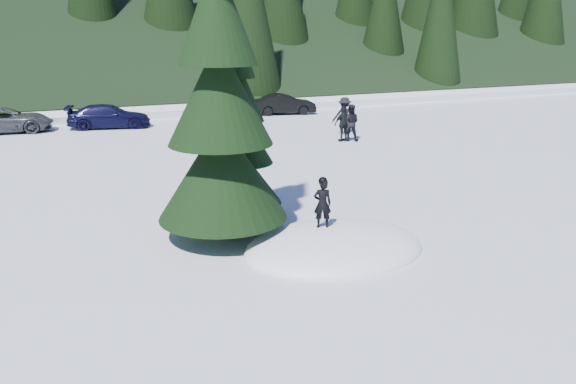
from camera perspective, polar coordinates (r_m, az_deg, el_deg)
name	(u,v)px	position (r m, az deg, el deg)	size (l,w,h in m)	color
ground	(334,249)	(13.63, 4.74, -5.75)	(200.00, 200.00, 0.00)	white
snow_mound	(334,249)	(13.63, 4.74, -5.75)	(4.48, 3.52, 0.96)	white
spruce_tall	(220,107)	(13.56, -6.96, 8.61)	(3.20, 3.20, 8.60)	black
spruce_short	(241,143)	(15.37, -4.80, 4.97)	(2.20, 2.20, 5.37)	black
child_skier	(322,204)	(13.45, 3.52, -1.19)	(0.43, 0.28, 1.18)	black
adult_0	(350,123)	(26.67, 6.36, 7.02)	(0.84, 0.65, 1.73)	black
adult_1	(344,124)	(26.51, 5.67, 6.92)	(0.98, 0.41, 1.67)	black
adult_2	(344,116)	(28.45, 5.75, 7.72)	(1.19, 0.68, 1.84)	black
car_2	(5,120)	(32.15, -26.79, 6.53)	(2.09, 4.53, 1.26)	#424549
car_3	(109,116)	(31.60, -17.73, 7.34)	(1.74, 4.27, 1.24)	black
car_4	(219,111)	(32.43, -7.03, 8.20)	(1.47, 3.66, 1.25)	gray
car_5	(285,104)	(35.10, -0.35, 8.92)	(1.32, 3.78, 1.25)	black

